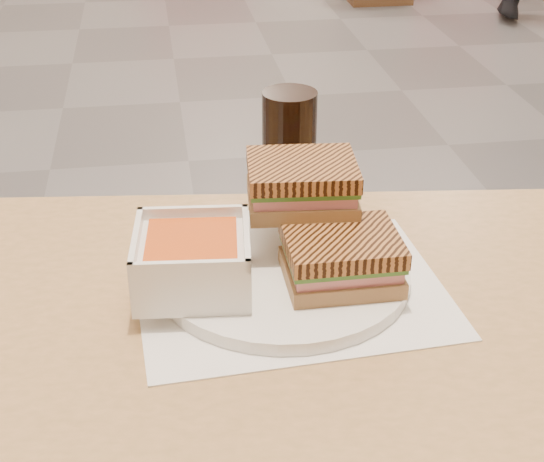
{
  "coord_description": "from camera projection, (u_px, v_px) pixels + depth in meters",
  "views": [
    {
      "loc": [
        -0.1,
        -2.73,
        1.24
      ],
      "look_at": [
        0.01,
        -2.0,
        0.82
      ],
      "focal_mm": 53.2,
      "sensor_mm": 36.0,
      "label": 1
    }
  ],
  "objects": [
    {
      "name": "soup_bowl",
      "position": [
        193.0,
        262.0,
        0.84
      ],
      "size": [
        0.13,
        0.13,
        0.06
      ],
      "color": "white",
      "rests_on": "plate"
    },
    {
      "name": "cola_glass",
      "position": [
        289.0,
        148.0,
        1.03
      ],
      "size": [
        0.07,
        0.07,
        0.15
      ],
      "color": "black",
      "rests_on": "main_table"
    },
    {
      "name": "plate",
      "position": [
        283.0,
        273.0,
        0.89
      ],
      "size": [
        0.28,
        0.28,
        0.01
      ],
      "color": "white",
      "rests_on": "tray_liner"
    },
    {
      "name": "tray_liner",
      "position": [
        291.0,
        290.0,
        0.88
      ],
      "size": [
        0.34,
        0.28,
        0.0
      ],
      "color": "white",
      "rests_on": "main_table"
    },
    {
      "name": "main_table",
      "position": [
        358.0,
        442.0,
        0.83
      ],
      "size": [
        1.27,
        0.83,
        0.75
      ],
      "color": "tan",
      "rests_on": "ground"
    },
    {
      "name": "panini_upper",
      "position": [
        302.0,
        184.0,
        0.89
      ],
      "size": [
        0.13,
        0.11,
        0.05
      ],
      "color": "#9A6D47",
      "rests_on": "panini_lower"
    },
    {
      "name": "panini_lower",
      "position": [
        341.0,
        258.0,
        0.85
      ],
      "size": [
        0.12,
        0.1,
        0.05
      ],
      "color": "#9A6D47",
      "rests_on": "plate"
    }
  ]
}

